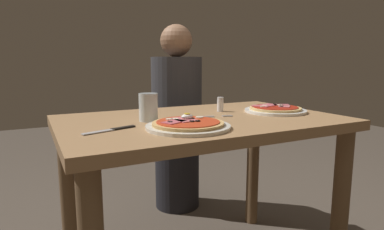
{
  "coord_description": "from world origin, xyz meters",
  "views": [
    {
      "loc": [
        -0.63,
        -1.15,
        0.95
      ],
      "look_at": [
        -0.09,
        -0.09,
        0.75
      ],
      "focal_mm": 30.12,
      "sensor_mm": 36.0,
      "label": 1
    }
  ],
  "objects": [
    {
      "name": "dining_table",
      "position": [
        0.0,
        0.0,
        0.6
      ],
      "size": [
        1.14,
        0.72,
        0.72
      ],
      "color": "#9E754C",
      "rests_on": "ground"
    },
    {
      "name": "pizza_foreground",
      "position": [
        -0.15,
        -0.17,
        0.73
      ],
      "size": [
        0.3,
        0.3,
        0.05
      ],
      "color": "silver",
      "rests_on": "dining_table"
    },
    {
      "name": "pizza_across_left",
      "position": [
        0.38,
        -0.02,
        0.73
      ],
      "size": [
        0.28,
        0.28,
        0.03
      ],
      "color": "white",
      "rests_on": "dining_table"
    },
    {
      "name": "water_glass_near",
      "position": [
        -0.22,
        0.03,
        0.77
      ],
      "size": [
        0.07,
        0.07,
        0.11
      ],
      "color": "silver",
      "rests_on": "dining_table"
    },
    {
      "name": "fork",
      "position": [
        0.04,
        -0.01,
        0.72
      ],
      "size": [
        0.16,
        0.06,
        0.0
      ],
      "color": "silver",
      "rests_on": "dining_table"
    },
    {
      "name": "knife",
      "position": [
        -0.39,
        -0.09,
        0.72
      ],
      "size": [
        0.19,
        0.08,
        0.01
      ],
      "color": "silver",
      "rests_on": "dining_table"
    },
    {
      "name": "salt_shaker",
      "position": [
        0.16,
        0.11,
        0.75
      ],
      "size": [
        0.03,
        0.03,
        0.07
      ],
      "color": "white",
      "rests_on": "dining_table"
    },
    {
      "name": "diner_person",
      "position": [
        0.21,
        0.71,
        0.56
      ],
      "size": [
        0.32,
        0.32,
        1.18
      ],
      "rotation": [
        0.0,
        0.0,
        3.14
      ],
      "color": "black",
      "rests_on": "ground"
    }
  ]
}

